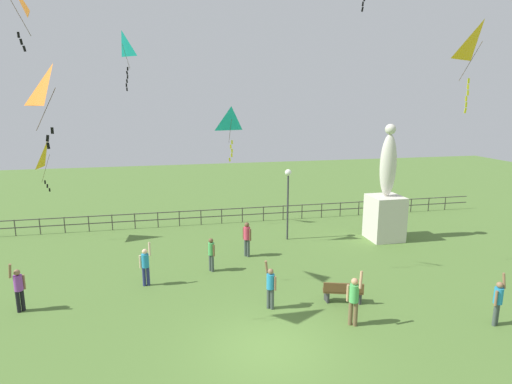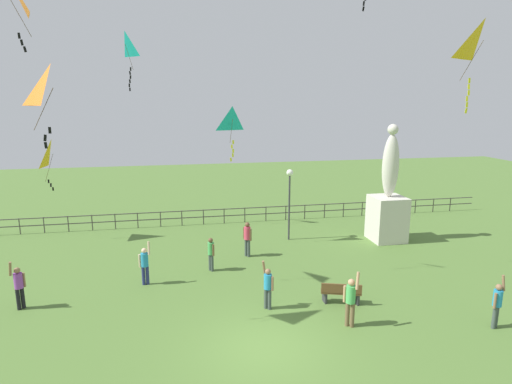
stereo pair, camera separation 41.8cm
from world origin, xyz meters
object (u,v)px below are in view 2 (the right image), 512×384
Objects in this scene: lamppost at (290,188)px; person_6 at (497,302)px; kite_1 at (53,90)px; person_3 at (268,285)px; park_bench at (341,292)px; person_0 at (19,285)px; kite_7 at (483,43)px; person_4 at (351,299)px; kite_5 at (233,121)px; kite_0 at (125,46)px; kite_3 at (53,155)px; person_1 at (145,263)px; person_5 at (247,237)px; statue_monument at (388,205)px; person_2 at (211,252)px.

person_6 is at bearing -67.17° from lamppost.
kite_1 is at bearing -140.81° from lamppost.
park_bench is at bearing -3.08° from person_3.
kite_7 reaches higher than person_0.
kite_5 is at bearing 107.24° from person_4.
park_bench is at bearing -53.03° from kite_0.
kite_7 is (17.32, -9.69, 4.81)m from kite_3.
kite_5 reaches higher than person_1.
kite_1 reaches higher than kite_3.
person_4 is at bearing -92.58° from lamppost.
kite_1 is at bearing -131.57° from kite_5.
person_6 is at bearing -49.44° from person_5.
lamppost is 1.43× the size of kite_5.
person_5 is (0.19, 5.48, 0.08)m from person_3.
kite_1 is (-14.82, -6.70, 5.88)m from statue_monument.
park_bench is at bearing -128.75° from statue_monument.
kite_5 is at bearing 31.33° from person_0.
statue_monument is 3.14× the size of person_4.
person_4 is at bearing 167.87° from person_6.
person_3 is at bearing 1.56° from kite_1.
person_1 reaches higher than person_5.
kite_1 reaches higher than person_0.
park_bench is at bearing -177.83° from kite_7.
kite_0 reaches higher than person_5.
person_6 is at bearing -37.00° from person_2.
statue_monument is 13.22m from person_1.
kite_7 reaches higher than kite_1.
person_0 is 9.89m from person_5.
person_2 is at bearing -36.59° from kite_3.
person_3 is 5.49m from person_5.
person_5 is 11.23m from kite_1.
person_6 is (4.46, -2.63, 0.47)m from park_bench.
kite_0 reaches higher than person_3.
kite_1 is (-6.86, -5.66, 6.86)m from person_5.
kite_3 is (-16.72, 12.51, 3.84)m from person_6.
lamppost is (-5.27, 1.09, 0.92)m from statue_monument.
person_1 is 1.08× the size of person_5.
person_0 is 0.58× the size of kite_7.
person_1 is at bearing 153.75° from person_6.
statue_monument reaches higher than person_6.
kite_7 reaches higher than park_bench.
person_5 is at bearing 27.11° from person_1.
person_2 is 13.54m from kite_7.
lamppost is 2.14× the size of person_3.
person_6 is (7.07, -8.27, -0.07)m from person_5.
person_3 is (4.56, -3.05, -0.02)m from person_1.
person_5 is (1.93, 1.48, 0.11)m from person_2.
kite_0 is (-8.34, 11.08, 9.98)m from park_bench.
kite_3 reaches higher than person_6.
person_3 is 0.91× the size of person_4.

